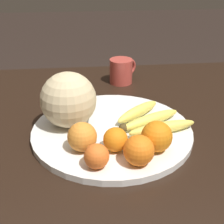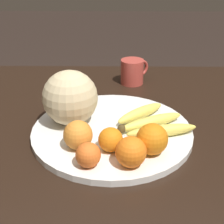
{
  "view_description": "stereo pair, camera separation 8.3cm",
  "coord_description": "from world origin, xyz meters",
  "px_view_note": "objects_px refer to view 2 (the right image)",
  "views": [
    {
      "loc": [
        -0.14,
        -0.73,
        1.17
      ],
      "look_at": [
        -0.06,
        -0.01,
        0.79
      ],
      "focal_mm": 50.0,
      "sensor_mm": 36.0,
      "label": 1
    },
    {
      "loc": [
        -0.05,
        -0.74,
        1.17
      ],
      "look_at": [
        -0.06,
        -0.01,
        0.79
      ],
      "focal_mm": 50.0,
      "sensor_mm": 36.0,
      "label": 2
    }
  ],
  "objects_px": {
    "fruit_bowl": "(112,131)",
    "banana_bunch": "(151,122)",
    "orange_front_left": "(78,135)",
    "orange_back_left": "(88,155)",
    "ceramic_mug": "(133,71)",
    "kitchen_table": "(133,157)",
    "orange_mid_center": "(131,152)",
    "orange_front_right": "(152,139)",
    "melon": "(70,98)",
    "orange_back_right": "(111,140)"
  },
  "relations": [
    {
      "from": "orange_front_right",
      "to": "fruit_bowl",
      "type": "bearing_deg",
      "value": 130.36
    },
    {
      "from": "fruit_bowl",
      "to": "orange_back_left",
      "type": "height_order",
      "value": "orange_back_left"
    },
    {
      "from": "melon",
      "to": "banana_bunch",
      "type": "xyz_separation_m",
      "value": [
        0.22,
        -0.03,
        -0.06
      ]
    },
    {
      "from": "kitchen_table",
      "to": "ceramic_mug",
      "type": "bearing_deg",
      "value": 88.26
    },
    {
      "from": "fruit_bowl",
      "to": "ceramic_mug",
      "type": "xyz_separation_m",
      "value": [
        0.07,
        0.37,
        0.04
      ]
    },
    {
      "from": "kitchen_table",
      "to": "melon",
      "type": "relative_size",
      "value": 9.51
    },
    {
      "from": "fruit_bowl",
      "to": "banana_bunch",
      "type": "distance_m",
      "value": 0.11
    },
    {
      "from": "orange_back_left",
      "to": "melon",
      "type": "bearing_deg",
      "value": 107.74
    },
    {
      "from": "banana_bunch",
      "to": "orange_back_right",
      "type": "relative_size",
      "value": 3.67
    },
    {
      "from": "melon",
      "to": "banana_bunch",
      "type": "bearing_deg",
      "value": -6.7
    },
    {
      "from": "orange_back_left",
      "to": "orange_mid_center",
      "type": "bearing_deg",
      "value": 1.82
    },
    {
      "from": "kitchen_table",
      "to": "ceramic_mug",
      "type": "relative_size",
      "value": 13.34
    },
    {
      "from": "fruit_bowl",
      "to": "orange_back_left",
      "type": "xyz_separation_m",
      "value": [
        -0.05,
        -0.16,
        0.04
      ]
    },
    {
      "from": "orange_back_right",
      "to": "orange_front_right",
      "type": "bearing_deg",
      "value": -5.27
    },
    {
      "from": "kitchen_table",
      "to": "orange_back_left",
      "type": "xyz_separation_m",
      "value": [
        -0.11,
        -0.17,
        0.13
      ]
    },
    {
      "from": "banana_bunch",
      "to": "orange_front_left",
      "type": "bearing_deg",
      "value": -178.12
    },
    {
      "from": "orange_front_left",
      "to": "orange_back_left",
      "type": "xyz_separation_m",
      "value": [
        0.03,
        -0.07,
        -0.01
      ]
    },
    {
      "from": "kitchen_table",
      "to": "orange_mid_center",
      "type": "height_order",
      "value": "orange_mid_center"
    },
    {
      "from": "orange_front_left",
      "to": "orange_back_right",
      "type": "bearing_deg",
      "value": -7.71
    },
    {
      "from": "banana_bunch",
      "to": "orange_front_left",
      "type": "xyz_separation_m",
      "value": [
        -0.19,
        -0.1,
        0.02
      ]
    },
    {
      "from": "orange_front_left",
      "to": "melon",
      "type": "bearing_deg",
      "value": 104.71
    },
    {
      "from": "orange_front_right",
      "to": "orange_back_right",
      "type": "bearing_deg",
      "value": 174.73
    },
    {
      "from": "banana_bunch",
      "to": "orange_front_right",
      "type": "distance_m",
      "value": 0.12
    },
    {
      "from": "orange_mid_center",
      "to": "orange_back_right",
      "type": "distance_m",
      "value": 0.07
    },
    {
      "from": "orange_front_left",
      "to": "banana_bunch",
      "type": "bearing_deg",
      "value": 28.32
    },
    {
      "from": "orange_back_right",
      "to": "ceramic_mug",
      "type": "height_order",
      "value": "ceramic_mug"
    },
    {
      "from": "orange_front_left",
      "to": "ceramic_mug",
      "type": "distance_m",
      "value": 0.48
    },
    {
      "from": "orange_back_left",
      "to": "orange_front_left",
      "type": "bearing_deg",
      "value": 112.81
    },
    {
      "from": "orange_front_right",
      "to": "orange_mid_center",
      "type": "relative_size",
      "value": 1.07
    },
    {
      "from": "kitchen_table",
      "to": "orange_front_left",
      "type": "bearing_deg",
      "value": -145.19
    },
    {
      "from": "fruit_bowl",
      "to": "melon",
      "type": "relative_size",
      "value": 2.88
    },
    {
      "from": "orange_front_right",
      "to": "orange_front_left",
      "type": "bearing_deg",
      "value": 173.64
    },
    {
      "from": "fruit_bowl",
      "to": "orange_mid_center",
      "type": "distance_m",
      "value": 0.17
    },
    {
      "from": "orange_front_left",
      "to": "orange_mid_center",
      "type": "bearing_deg",
      "value": -28.73
    },
    {
      "from": "fruit_bowl",
      "to": "orange_back_right",
      "type": "height_order",
      "value": "orange_back_right"
    },
    {
      "from": "orange_front_right",
      "to": "ceramic_mug",
      "type": "relative_size",
      "value": 0.7
    },
    {
      "from": "kitchen_table",
      "to": "banana_bunch",
      "type": "distance_m",
      "value": 0.13
    },
    {
      "from": "orange_mid_center",
      "to": "fruit_bowl",
      "type": "bearing_deg",
      "value": 105.23
    },
    {
      "from": "banana_bunch",
      "to": "orange_front_right",
      "type": "height_order",
      "value": "orange_front_right"
    },
    {
      "from": "kitchen_table",
      "to": "banana_bunch",
      "type": "relative_size",
      "value": 6.56
    },
    {
      "from": "banana_bunch",
      "to": "orange_back_left",
      "type": "xyz_separation_m",
      "value": [
        -0.16,
        -0.17,
        0.01
      ]
    },
    {
      "from": "fruit_bowl",
      "to": "orange_front_left",
      "type": "bearing_deg",
      "value": -131.11
    },
    {
      "from": "melon",
      "to": "ceramic_mug",
      "type": "height_order",
      "value": "melon"
    },
    {
      "from": "kitchen_table",
      "to": "melon",
      "type": "distance_m",
      "value": 0.25
    },
    {
      "from": "fruit_bowl",
      "to": "melon",
      "type": "distance_m",
      "value": 0.15
    },
    {
      "from": "orange_mid_center",
      "to": "ceramic_mug",
      "type": "bearing_deg",
      "value": 86.85
    },
    {
      "from": "kitchen_table",
      "to": "orange_back_right",
      "type": "relative_size",
      "value": 24.04
    },
    {
      "from": "melon",
      "to": "orange_mid_center",
      "type": "bearing_deg",
      "value": -50.89
    },
    {
      "from": "fruit_bowl",
      "to": "ceramic_mug",
      "type": "bearing_deg",
      "value": 78.71
    },
    {
      "from": "ceramic_mug",
      "to": "orange_front_right",
      "type": "bearing_deg",
      "value": -87.28
    }
  ]
}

